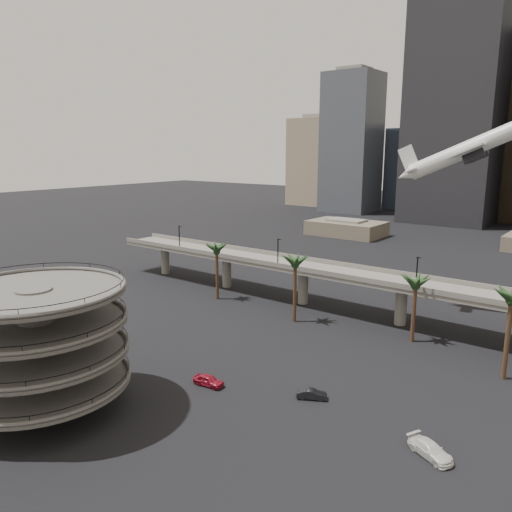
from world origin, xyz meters
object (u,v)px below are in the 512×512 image
Objects in this scene: overpass at (350,279)px; car_a at (209,380)px; airborne_jet at (474,147)px; car_c at (430,450)px; parking_ramp at (38,338)px; car_b at (312,394)px.

car_a is (-0.79, -41.10, -6.55)m from overpass.
airborne_jet reaches higher than overpass.
overpass is 49.25m from car_c.
parking_ramp is 60.46m from overpass.
car_a is at bearing -91.11° from overpass.
airborne_jet is at bearing -35.41° from car_b.
car_c reaches higher than car_b.
car_b is 0.75× the size of car_c.
parking_ramp is at bearing 140.59° from car_c.
airborne_jet is 5.34× the size of car_c.
car_a is at bearing -119.11° from airborne_jet.
parking_ramp is 0.76× the size of airborne_jet.
car_b is (25.88, 23.57, -9.16)m from parking_ramp.
airborne_jet is at bearing 37.80° from car_c.
overpass is 28.11× the size of car_a.
airborne_jet is 6.36× the size of car_a.
car_a is 30.85m from car_c.
overpass reaches higher than car_c.
airborne_jet reaches higher than car_c.
car_c is (11.68, -52.01, -32.58)m from airborne_jet.
airborne_jet is at bearing 36.38° from overpass.
airborne_jet is 7.16× the size of car_b.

